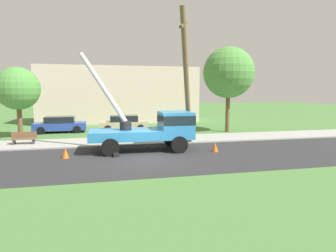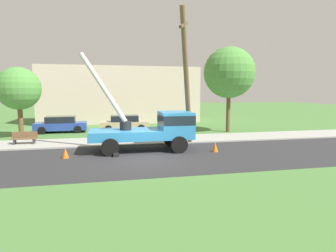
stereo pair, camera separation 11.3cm
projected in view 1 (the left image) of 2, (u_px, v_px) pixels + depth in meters
ground_plane at (128, 130)px, 27.10m from camera, size 120.00×120.00×0.00m
road_asphalt at (147, 158)px, 15.48m from camera, size 80.00×7.39×0.01m
sidewalk_strip at (136, 141)px, 20.73m from camera, size 80.00×3.48×0.10m
utility_truck at (155, 127)px, 17.52m from camera, size 6.76×3.20×5.98m
leaning_utility_pole at (186, 79)px, 18.08m from camera, size 1.85×3.34×8.61m
traffic_cone_ahead at (215, 147)px, 17.12m from camera, size 0.36×0.36×0.56m
traffic_cone_behind at (65, 153)px, 15.43m from camera, size 0.36×0.36×0.56m
traffic_cone_curbside at (178, 141)px, 19.04m from camera, size 0.36×0.36×0.56m
parked_sedan_blue at (60, 124)px, 25.16m from camera, size 4.46×2.11×1.42m
parked_sedan_tan at (124, 123)px, 26.19m from camera, size 4.45×2.10×1.42m
park_bench at (24, 139)px, 19.12m from camera, size 1.60×0.45×0.90m
roadside_tree_near at (18, 89)px, 21.72m from camera, size 3.27×3.27×5.47m
roadside_tree_far at (229, 73)px, 25.03m from camera, size 4.48×4.48×7.49m
lowrise_building_backdrop at (120, 95)px, 34.06m from camera, size 18.00×6.00×6.40m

